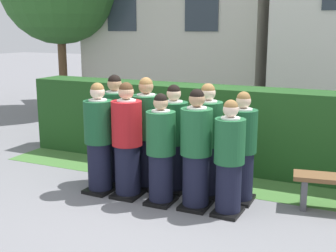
{
  "coord_description": "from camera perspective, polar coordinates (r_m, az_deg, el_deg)",
  "views": [
    {
      "loc": [
        2.57,
        -5.32,
        2.41
      ],
      "look_at": [
        0.0,
        0.24,
        1.05
      ],
      "focal_mm": 47.5,
      "sensor_mm": 36.0,
      "label": 1
    }
  ],
  "objects": [
    {
      "name": "lawn_strip",
      "position": [
        7.33,
        2.86,
        -6.67
      ],
      "size": [
        7.0,
        0.9,
        0.01
      ],
      "primitive_type": "cube",
      "color": "#477A38",
      "rests_on": "ground"
    },
    {
      "name": "student_rear_row_1",
      "position": [
        6.73,
        -2.78,
        -1.26
      ],
      "size": [
        0.44,
        0.54,
        1.7
      ],
      "color": "black",
      "rests_on": "ground"
    },
    {
      "name": "student_rear_row_0",
      "position": [
        7.0,
        -6.71,
        -0.74
      ],
      "size": [
        0.45,
        0.5,
        1.71
      ],
      "color": "black",
      "rests_on": "ground"
    },
    {
      "name": "student_front_row_3",
      "position": [
        5.96,
        3.63,
        -3.4
      ],
      "size": [
        0.43,
        0.51,
        1.64
      ],
      "color": "black",
      "rests_on": "ground"
    },
    {
      "name": "ground_plane",
      "position": [
        6.38,
        -0.93,
        -9.68
      ],
      "size": [
        60.0,
        60.0,
        0.0
      ],
      "primitive_type": "plane",
      "color": "slate"
    },
    {
      "name": "student_front_row_2",
      "position": [
        6.11,
        -0.92,
        -3.36
      ],
      "size": [
        0.4,
        0.49,
        1.55
      ],
      "color": "black",
      "rests_on": "ground"
    },
    {
      "name": "student_front_row_0",
      "position": [
        6.61,
        -8.84,
        -1.89
      ],
      "size": [
        0.43,
        0.53,
        1.64
      ],
      "color": "black",
      "rests_on": "ground"
    },
    {
      "name": "student_front_row_4",
      "position": [
        5.8,
        7.86,
        -4.47
      ],
      "size": [
        0.4,
        0.49,
        1.53
      ],
      "color": "black",
      "rests_on": "ground"
    },
    {
      "name": "hedge",
      "position": [
        7.86,
        5.1,
        -0.03
      ],
      "size": [
        7.0,
        0.7,
        1.42
      ],
      "color": "#214C1E",
      "rests_on": "ground"
    },
    {
      "name": "student_rear_row_4",
      "position": [
        6.25,
        9.43,
        -3.09
      ],
      "size": [
        0.41,
        0.5,
        1.57
      ],
      "color": "black",
      "rests_on": "ground"
    },
    {
      "name": "student_in_red_blazer",
      "position": [
        6.38,
        -5.26,
        -2.19
      ],
      "size": [
        0.43,
        0.49,
        1.67
      ],
      "color": "black",
      "rests_on": "ground"
    },
    {
      "name": "student_rear_row_2",
      "position": [
        6.56,
        0.73,
        -1.99
      ],
      "size": [
        0.42,
        0.47,
        1.61
      ],
      "color": "black",
      "rests_on": "ground"
    },
    {
      "name": "school_building_main",
      "position": [
        14.09,
        2.86,
        15.57
      ],
      "size": [
        5.53,
        4.45,
        6.19
      ],
      "color": "beige",
      "rests_on": "ground"
    },
    {
      "name": "student_rear_row_3",
      "position": [
        6.4,
        5.03,
        -2.23
      ],
      "size": [
        0.43,
        0.5,
        1.65
      ],
      "color": "black",
      "rests_on": "ground"
    }
  ]
}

